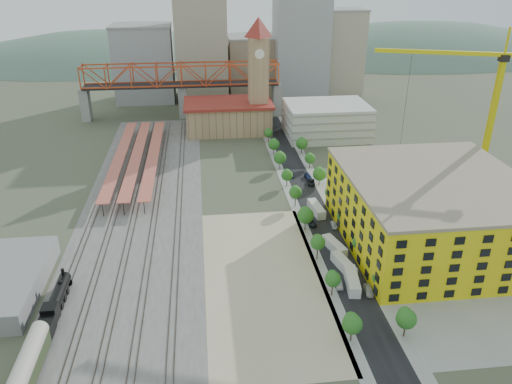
{
  "coord_description": "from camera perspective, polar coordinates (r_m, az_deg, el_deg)",
  "views": [
    {
      "loc": [
        -17.12,
        -129.78,
        69.22
      ],
      "look_at": [
        -2.69,
        -4.42,
        10.0
      ],
      "focal_mm": 35.0,
      "sensor_mm": 36.0,
      "label": 1
    }
  ],
  "objects": [
    {
      "name": "street_trees",
      "position": [
        155.09,
        6.48,
        -1.54
      ],
      "size": [
        15.4,
        124.4,
        8.0
      ],
      "color": "#28671E",
      "rests_on": "ground"
    },
    {
      "name": "parking_garage",
      "position": [
        215.88,
        8.05,
        8.14
      ],
      "size": [
        34.0,
        26.0,
        14.0
      ],
      "primitive_type": "cube",
      "color": "silver",
      "rests_on": "ground"
    },
    {
      "name": "rail_tracks",
      "position": [
        163.98,
        -13.18,
        -0.48
      ],
      "size": [
        26.56,
        160.0,
        0.18
      ],
      "color": "#382B23",
      "rests_on": "ground"
    },
    {
      "name": "site_trailer_b",
      "position": [
        125.23,
        9.98,
        -8.15
      ],
      "size": [
        4.52,
        9.63,
        2.55
      ],
      "primitive_type": "cube",
      "rotation": [
        0.0,
        0.0,
        0.23
      ],
      "color": "silver",
      "rests_on": "ground"
    },
    {
      "name": "locomotive",
      "position": [
        117.33,
        -22.0,
        -11.86
      ],
      "size": [
        3.0,
        23.14,
        5.79
      ],
      "color": "black",
      "rests_on": "ground"
    },
    {
      "name": "dirt_lot",
      "position": [
        120.91,
        0.86,
        -9.77
      ],
      "size": [
        28.0,
        67.0,
        0.06
      ],
      "primitive_type": "cube",
      "color": "tan",
      "rests_on": "ground"
    },
    {
      "name": "tower_crane",
      "position": [
        164.12,
        24.58,
        9.84
      ],
      "size": [
        46.71,
        17.47,
        52.09
      ],
      "color": "#D3C60D",
      "rests_on": "ground"
    },
    {
      "name": "station_hall",
      "position": [
        221.16,
        -3.19,
        8.67
      ],
      "size": [
        38.0,
        24.0,
        13.1
      ],
      "color": "tan",
      "rests_on": "ground"
    },
    {
      "name": "construction_pad",
      "position": [
        143.87,
        20.07,
        -5.3
      ],
      "size": [
        50.0,
        90.0,
        0.06
      ],
      "primitive_type": "cube",
      "color": "gray",
      "rests_on": "ground"
    },
    {
      "name": "coach",
      "position": [
        102.34,
        -24.75,
        -17.86
      ],
      "size": [
        3.32,
        19.29,
        6.05
      ],
      "color": "#29371E",
      "rests_on": "ground"
    },
    {
      "name": "skyline",
      "position": [
        277.11,
        -1.43,
        15.49
      ],
      "size": [
        133.0,
        46.0,
        60.0
      ],
      "color": "#9EA0A3",
      "rests_on": "ground"
    },
    {
      "name": "construction_building",
      "position": [
        138.29,
        19.52,
        -2.05
      ],
      "size": [
        44.6,
        50.6,
        18.8
      ],
      "color": "#F8FE15",
      "rests_on": "ground"
    },
    {
      "name": "car_4",
      "position": [
        118.33,
        12.75,
        -10.92
      ],
      "size": [
        2.33,
        4.8,
        1.58
      ],
      "primitive_type": "imported",
      "rotation": [
        0.0,
        0.0,
        -0.1
      ],
      "color": "#BEBEBE",
      "rests_on": "ground"
    },
    {
      "name": "truss_bridge",
      "position": [
        240.25,
        -8.51,
        12.77
      ],
      "size": [
        94.0,
        9.6,
        25.6
      ],
      "color": "gray",
      "rests_on": "ground"
    },
    {
      "name": "sidewalk_west",
      "position": [
        162.83,
        3.83,
        -0.07
      ],
      "size": [
        3.0,
        170.0,
        0.04
      ],
      "primitive_type": "cube",
      "color": "gray",
      "rests_on": "ground"
    },
    {
      "name": "car_5",
      "position": [
        143.4,
        8.88,
        -3.76
      ],
      "size": [
        1.51,
        4.0,
        1.3
      ],
      "primitive_type": "imported",
      "rotation": [
        0.0,
        0.0,
        -0.03
      ],
      "color": "gray",
      "rests_on": "ground"
    },
    {
      "name": "car_7",
      "position": [
        173.62,
        5.99,
        1.75
      ],
      "size": [
        2.3,
        4.88,
        1.38
      ],
      "primitive_type": "imported",
      "rotation": [
        0.0,
        0.0,
        0.08
      ],
      "color": "navy",
      "rests_on": "ground"
    },
    {
      "name": "car_3",
      "position": [
        174.72,
        3.9,
        2.01
      ],
      "size": [
        2.61,
        5.4,
        1.51
      ],
      "primitive_type": "imported",
      "rotation": [
        0.0,
        0.0,
        -0.09
      ],
      "color": "navy",
      "rests_on": "ground"
    },
    {
      "name": "car_6",
      "position": [
        169.1,
        6.35,
        1.08
      ],
      "size": [
        3.2,
        5.44,
        1.42
      ],
      "primitive_type": "imported",
      "rotation": [
        0.0,
        0.0,
        -0.17
      ],
      "color": "black",
      "rests_on": "ground"
    },
    {
      "name": "distant_hills",
      "position": [
        421.84,
        2.37,
        4.47
      ],
      "size": [
        647.0,
        264.0,
        227.0
      ],
      "color": "#4C6B59",
      "rests_on": "ground"
    },
    {
      "name": "car_2",
      "position": [
        143.74,
        6.36,
        -3.52
      ],
      "size": [
        2.49,
        4.85,
        1.31
      ],
      "primitive_type": "imported",
      "rotation": [
        0.0,
        0.0,
        0.07
      ],
      "color": "black",
      "rests_on": "ground"
    },
    {
      "name": "car_1",
      "position": [
        135.64,
        7.22,
        -5.4
      ],
      "size": [
        1.94,
        4.63,
        1.49
      ],
      "primitive_type": "imported",
      "rotation": [
        0.0,
        0.0,
        -0.08
      ],
      "color": "#9C9CA1",
      "rests_on": "ground"
    },
    {
      "name": "platform_canopies",
      "position": [
        188.08,
        -13.47,
        4.13
      ],
      "size": [
        16.0,
        80.0,
        4.12
      ],
      "color": "#B76346",
      "rests_on": "ground"
    },
    {
      "name": "sidewalk_east",
      "position": [
        165.05,
        7.59,
        0.12
      ],
      "size": [
        3.0,
        170.0,
        0.04
      ],
      "primitive_type": "cube",
      "color": "gray",
      "rests_on": "ground"
    },
    {
      "name": "car_0",
      "position": [
        119.16,
        9.49,
        -10.36
      ],
      "size": [
        2.22,
        4.28,
        1.39
      ],
      "primitive_type": "imported",
      "rotation": [
        0.0,
        0.0,
        -0.15
      ],
      "color": "silver",
      "rests_on": "ground"
    },
    {
      "name": "site_trailer_c",
      "position": [
        132.31,
        8.96,
        -6.11
      ],
      "size": [
        4.87,
        9.48,
        2.51
      ],
      "primitive_type": "cube",
      "rotation": [
        0.0,
        0.0,
        0.28
      ],
      "color": "silver",
      "rests_on": "ground"
    },
    {
      "name": "ground",
      "position": [
        148.08,
        0.84,
        -2.73
      ],
      "size": [
        400.0,
        400.0,
        0.0
      ],
      "primitive_type": "plane",
      "color": "#474C38",
      "rests_on": "ground"
    },
    {
      "name": "clock_tower",
      "position": [
        215.12,
        0.27,
        14.28
      ],
      "size": [
        12.0,
        12.0,
        52.0
      ],
      "color": "tan",
      "rests_on": "ground"
    },
    {
      "name": "street_asphalt",
      "position": [
        163.85,
        5.73,
        0.03
      ],
      "size": [
        12.0,
        170.0,
        0.06
      ],
      "primitive_type": "cube",
      "color": "black",
      "rests_on": "ground"
    },
    {
      "name": "site_trailer_a",
      "position": [
        119.53,
        10.92,
        -9.98
      ],
      "size": [
        4.03,
        10.27,
        2.74
      ],
      "primitive_type": "cube",
      "rotation": [
        0.0,
        0.0,
        -0.14
      ],
      "color": "silver",
      "rests_on": "ground"
    },
    {
      "name": "ballast_strip",
      "position": [
        163.81,
        -12.55,
        -0.49
      ],
      "size": [
        36.0,
        165.0,
        0.06
      ],
      "primitive_type": "cube",
      "color": "#605E59",
      "rests_on": "ground"
    },
    {
      "name": "site_trailer_d",
      "position": [
        150.15,
        6.91,
        -1.93
      ],
      "size": [
        3.67,
        10.02,
        2.68
      ],
      "primitive_type": "cube",
      "rotation": [
        0.0,
        0.0,
        0.11
      ],
      "color": "silver",
      "rests_on": "ground"
    }
  ]
}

